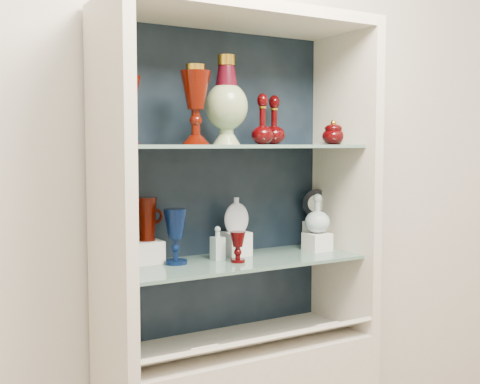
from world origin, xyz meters
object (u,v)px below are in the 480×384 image
flat_flask (236,214)px  cameo_medallion (316,205)px  enamel_urn (226,100)px  cobalt_goblet (175,236)px  pedestal_lamp_left (127,107)px  lidded_bowl (333,132)px  ruby_goblet_tall (122,247)px  ruby_decanter_a (262,116)px  clear_round_decanter (317,214)px  ruby_decanter_b (274,119)px  ruby_goblet_small (238,247)px  ruby_pitcher (147,219)px  clear_square_bottle (218,243)px  pedestal_lamp_right (196,105)px

flat_flask → cameo_medallion: bearing=14.4°
enamel_urn → cobalt_goblet: size_ratio=1.59×
pedestal_lamp_left → cameo_medallion: (0.87, 0.14, -0.37)m
lidded_bowl → ruby_goblet_tall: (-0.87, 0.03, -0.39)m
ruby_decanter_a → clear_round_decanter: ruby_decanter_a is taller
ruby_decanter_b → ruby_goblet_small: size_ratio=1.83×
enamel_urn → ruby_pitcher: bearing=151.6°
ruby_decanter_a → ruby_decanter_b: 0.12m
cobalt_goblet → clear_square_bottle: bearing=-2.0°
pedestal_lamp_left → ruby_decanter_a: bearing=5.1°
enamel_urn → clear_square_bottle: bearing=92.4°
flat_flask → enamel_urn: bearing=-124.3°
ruby_goblet_small → clear_square_bottle: bearing=116.0°
lidded_bowl → cameo_medallion: 0.32m
pedestal_lamp_right → cobalt_goblet: bearing=112.6°
clear_square_bottle → ruby_decanter_b: bearing=9.2°
ruby_goblet_small → pedestal_lamp_left: bearing=179.3°
pedestal_lamp_right → flat_flask: 0.47m
pedestal_lamp_left → enamel_urn: size_ratio=0.76×
ruby_goblet_small → clear_round_decanter: size_ratio=0.74×
clear_square_bottle → clear_round_decanter: clear_round_decanter is taller
enamel_urn → ruby_decanter_b: bearing=21.7°
ruby_goblet_tall → pedestal_lamp_left: bearing=-89.5°
clear_square_bottle → clear_round_decanter: 0.44m
ruby_decanter_a → pedestal_lamp_right: bearing=-169.0°
clear_round_decanter → cameo_medallion: cameo_medallion is taller
ruby_pitcher → clear_round_decanter: 0.68m
ruby_decanter_b → clear_square_bottle: (-0.27, -0.04, -0.46)m
ruby_goblet_small → clear_square_bottle: size_ratio=0.90×
lidded_bowl → clear_round_decanter: 0.33m
cobalt_goblet → pedestal_lamp_left: bearing=-158.3°
clear_round_decanter → cameo_medallion: size_ratio=1.07×
clear_round_decanter → cobalt_goblet: bearing=176.3°
pedestal_lamp_left → ruby_decanter_a: 0.54m
pedestal_lamp_right → clear_round_decanter: pedestal_lamp_right is taller
cobalt_goblet → flat_flask: bearing=6.9°
cobalt_goblet → flat_flask: size_ratio=1.43×
lidded_bowl → cobalt_goblet: 0.76m
lidded_bowl → flat_flask: 0.51m
pedestal_lamp_left → lidded_bowl: 0.87m
ruby_decanter_b → ruby_goblet_small: bearing=-152.2°
pedestal_lamp_left → flat_flask: (0.47, 0.11, -0.38)m
clear_square_bottle → ruby_goblet_tall: bearing=-178.8°
ruby_goblet_small → flat_flask: size_ratio=0.81×
clear_square_bottle → flat_flask: size_ratio=0.90×
ruby_decanter_a → ruby_decanter_b: ruby_decanter_a is taller
enamel_urn → ruby_decanter_b: 0.30m
ruby_goblet_small → flat_flask: 0.17m
enamel_urn → ruby_goblet_tall: size_ratio=1.92×
ruby_goblet_tall → ruby_pitcher: 0.16m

